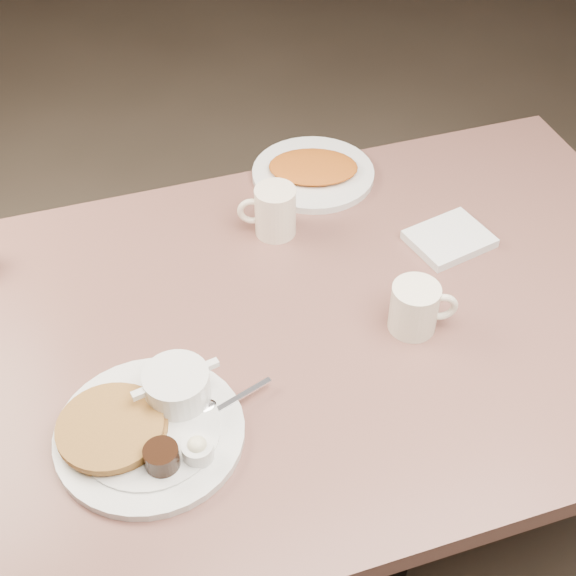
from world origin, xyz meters
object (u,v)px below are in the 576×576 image
object	(u,v)px
hash_plate	(313,171)
diner_table	(291,387)
main_plate	(150,422)
coffee_mug_far	(274,211)
coffee_mug_near	(416,307)

from	to	relation	value
hash_plate	diner_table	bearing A→B (deg)	-114.35
diner_table	main_plate	distance (m)	0.36
coffee_mug_far	hash_plate	xyz separation A→B (m)	(0.13, 0.14, -0.04)
diner_table	coffee_mug_far	size ratio (longest dim) A/B	12.42
main_plate	hash_plate	distance (m)	0.70
hash_plate	main_plate	bearing A→B (deg)	-130.08
diner_table	main_plate	xyz separation A→B (m)	(-0.27, -0.14, 0.19)
hash_plate	coffee_mug_near	bearing A→B (deg)	-87.49
coffee_mug_far	hash_plate	bearing A→B (deg)	47.89
diner_table	hash_plate	world-z (taller)	hash_plate
coffee_mug_far	main_plate	bearing A→B (deg)	-129.29
diner_table	hash_plate	size ratio (longest dim) A/B	4.59
diner_table	coffee_mug_near	bearing A→B (deg)	-18.90
diner_table	main_plate	bearing A→B (deg)	-152.36
main_plate	coffee_mug_far	bearing A→B (deg)	50.71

